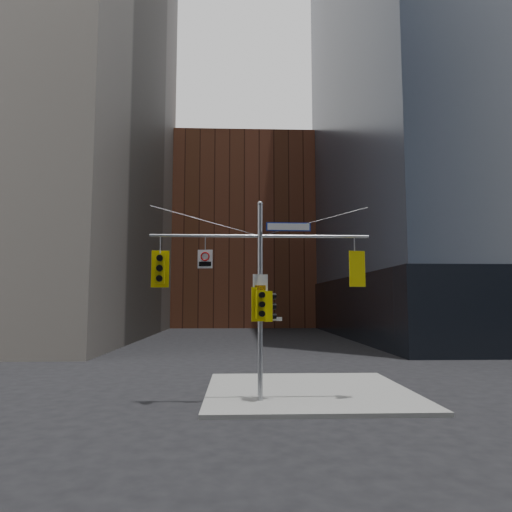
{
  "coord_description": "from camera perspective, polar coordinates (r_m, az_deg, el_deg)",
  "views": [
    {
      "loc": [
        -0.79,
        -14.46,
        3.62
      ],
      "look_at": [
        -0.15,
        2.0,
        5.27
      ],
      "focal_mm": 32.0,
      "sensor_mm": 36.0,
      "label": 1
    }
  ],
  "objects": [
    {
      "name": "street_blade_ew",
      "position": [
        16.52,
        2.1,
        -7.87
      ],
      "size": [
        0.67,
        0.09,
        0.14
      ],
      "rotation": [
        0.0,
        0.0,
        -0.1
      ],
      "color": "silver",
      "rests_on": "ground"
    },
    {
      "name": "traffic_light_pole_side",
      "position": [
        16.51,
        1.66,
        -6.3
      ],
      "size": [
        0.47,
        0.4,
        1.09
      ],
      "rotation": [
        0.0,
        0.0,
        1.77
      ],
      "color": "#D7C80B",
      "rests_on": "ground"
    },
    {
      "name": "ground",
      "position": [
        14.93,
        0.93,
        -19.75
      ],
      "size": [
        160.0,
        160.0,
        0.0
      ],
      "primitive_type": "plane",
      "color": "black",
      "rests_on": "ground"
    },
    {
      "name": "street_blade_ns",
      "position": [
        16.95,
        0.45,
        -8.55
      ],
      "size": [
        0.04,
        0.66,
        0.13
      ],
      "rotation": [
        0.0,
        0.0,
        0.01
      ],
      "color": "#145926",
      "rests_on": "ground"
    },
    {
      "name": "regulatory_sign_pole",
      "position": [
        16.37,
        0.54,
        -3.6
      ],
      "size": [
        0.54,
        0.07,
        0.71
      ],
      "rotation": [
        0.0,
        0.0,
        0.07
      ],
      "color": "silver",
      "rests_on": "ground"
    },
    {
      "name": "sidewalk_corner",
      "position": [
        19.01,
        6.52,
        -16.43
      ],
      "size": [
        8.0,
        8.0,
        0.15
      ],
      "primitive_type": "cube",
      "color": "gray",
      "rests_on": "ground"
    },
    {
      "name": "traffic_light_pole_front",
      "position": [
        16.21,
        0.56,
        -6.05
      ],
      "size": [
        0.58,
        0.52,
        1.22
      ],
      "rotation": [
        0.0,
        0.0,
        0.22
      ],
      "color": "#D7C80B",
      "rests_on": "ground"
    },
    {
      "name": "street_sign_blade",
      "position": [
        16.78,
        4.08,
        3.66
      ],
      "size": [
        1.65,
        0.09,
        0.32
      ],
      "rotation": [
        0.0,
        0.0,
        0.03
      ],
      "color": "#112CA0",
      "rests_on": "ground"
    },
    {
      "name": "brick_midrise",
      "position": [
        73.21,
        -1.58,
        2.45
      ],
      "size": [
        26.0,
        20.0,
        28.0
      ],
      "primitive_type": "cube",
      "color": "brown",
      "rests_on": "ground"
    },
    {
      "name": "traffic_light_east_arm",
      "position": [
        17.04,
        12.27,
        -1.61
      ],
      "size": [
        0.62,
        0.56,
        1.3
      ],
      "rotation": [
        0.0,
        0.0,
        3.36
      ],
      "color": "#D7C80B",
      "rests_on": "ground"
    },
    {
      "name": "regulatory_sign_arm",
      "position": [
        16.55,
        -6.39,
        -0.3
      ],
      "size": [
        0.54,
        0.1,
        0.67
      ],
      "rotation": [
        0.0,
        0.0,
        -0.11
      ],
      "color": "silver",
      "rests_on": "ground"
    },
    {
      "name": "signal_assembly",
      "position": [
        16.49,
        0.52,
        -2.95
      ],
      "size": [
        8.0,
        0.8,
        7.3
      ],
      "color": "#95989D",
      "rests_on": "ground"
    },
    {
      "name": "traffic_light_west_arm",
      "position": [
        16.75,
        -11.92,
        -1.55
      ],
      "size": [
        0.64,
        0.54,
        1.35
      ],
      "rotation": [
        0.0,
        0.0,
        0.11
      ],
      "color": "#D7C80B",
      "rests_on": "ground"
    }
  ]
}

